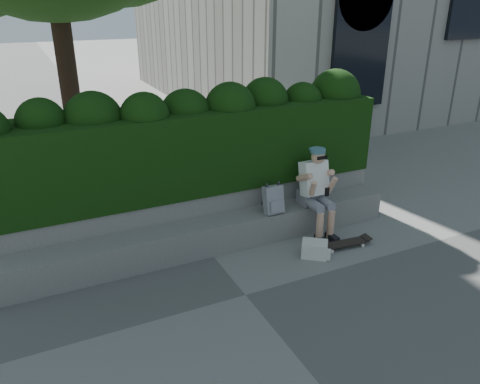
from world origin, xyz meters
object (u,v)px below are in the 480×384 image
skateboard (345,243)px  backpack_plaid (273,200)px  person (316,188)px  backpack_ground (315,249)px

skateboard → backpack_plaid: size_ratio=1.83×
skateboard → backpack_plaid: (-0.85, 0.69, 0.59)m
person → backpack_ground: person is taller
backpack_plaid → backpack_ground: 0.95m
person → backpack_plaid: bearing=173.3°
backpack_plaid → backpack_ground: bearing=-67.7°
skateboard → backpack_plaid: backpack_plaid is taller
backpack_plaid → backpack_ground: size_ratio=1.17×
backpack_plaid → backpack_ground: (0.29, -0.72, -0.54)m
skateboard → person: bearing=109.1°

